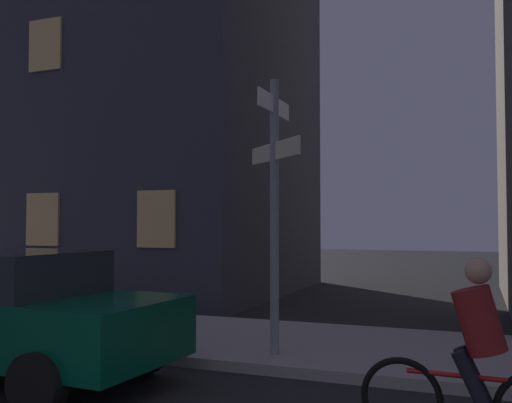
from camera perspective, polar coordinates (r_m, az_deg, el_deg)
The scene contains 5 objects.
sidewalk_kerb at distance 8.72m, azimuth 8.66°, elevation -14.32°, with size 40.00×3.15×0.14m, color #9E9991.
signpost at distance 7.78m, azimuth 1.85°, elevation 0.84°, with size 1.05×1.22×3.74m.
car_side_parked at distance 7.80m, azimuth -24.12°, elevation -10.06°, with size 4.75×2.16×1.56m.
cyclist at distance 5.30m, azimuth 20.89°, elevation -14.63°, with size 1.82×0.34×1.61m.
building_left_block at distance 17.90m, azimuth -11.61°, elevation 16.18°, with size 8.94×7.80×15.08m.
Camera 1 is at (1.86, -1.79, 1.90)m, focal length 40.04 mm.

